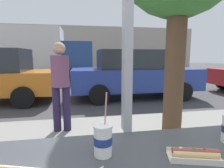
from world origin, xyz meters
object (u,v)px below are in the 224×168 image
soda_cup_left (103,140)px  parked_car_blue (134,74)px  box_truck (26,53)px  pedestrian (61,81)px  hotdog_tray_near (195,154)px

soda_cup_left → parked_car_blue: parked_car_blue is taller
box_truck → pedestrian: bearing=-71.0°
soda_cup_left → hotdog_tray_near: 0.43m
soda_cup_left → pedestrian: (-0.46, 2.54, -0.06)m
hotdog_tray_near → parked_car_blue: (1.39, 5.56, -0.17)m
parked_car_blue → soda_cup_left: bearing=-108.3°
soda_cup_left → pedestrian: 2.58m
hotdog_tray_near → box_truck: 11.43m
parked_car_blue → box_truck: size_ratio=0.61×
soda_cup_left → parked_car_blue: (1.80, 5.45, -0.23)m
hotdog_tray_near → box_truck: size_ratio=0.04×
box_truck → hotdog_tray_near: bearing=-71.2°
soda_cup_left → pedestrian: size_ratio=0.19×
parked_car_blue → pedestrian: size_ratio=2.76×
hotdog_tray_near → box_truck: bearing=108.8°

